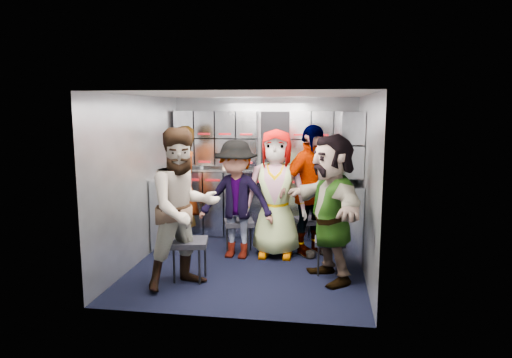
# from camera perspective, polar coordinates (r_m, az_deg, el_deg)

# --- Properties ---
(floor) EXTENTS (3.00, 3.00, 0.00)m
(floor) POSITION_cam_1_polar(r_m,az_deg,el_deg) (5.84, -0.86, -10.56)
(floor) COLOR black
(floor) RESTS_ON ground
(wall_back) EXTENTS (2.80, 0.04, 2.10)m
(wall_back) POSITION_cam_1_polar(r_m,az_deg,el_deg) (7.05, 1.10, 1.59)
(wall_back) COLOR gray
(wall_back) RESTS_ON ground
(wall_left) EXTENTS (0.04, 3.00, 2.10)m
(wall_left) POSITION_cam_1_polar(r_m,az_deg,el_deg) (5.97, -14.26, -0.02)
(wall_left) COLOR gray
(wall_left) RESTS_ON ground
(wall_right) EXTENTS (0.04, 3.00, 2.10)m
(wall_right) POSITION_cam_1_polar(r_m,az_deg,el_deg) (5.53, 13.58, -0.68)
(wall_right) COLOR gray
(wall_right) RESTS_ON ground
(ceiling) EXTENTS (2.80, 3.00, 0.02)m
(ceiling) POSITION_cam_1_polar(r_m,az_deg,el_deg) (5.51, -0.91, 10.49)
(ceiling) COLOR silver
(ceiling) RESTS_ON wall_back
(cart_bank_back) EXTENTS (2.68, 0.38, 0.99)m
(cart_bank_back) POSITION_cam_1_polar(r_m,az_deg,el_deg) (6.94, 0.86, -3.18)
(cart_bank_back) COLOR #A5A9B5
(cart_bank_back) RESTS_ON ground
(cart_bank_left) EXTENTS (0.38, 0.76, 0.99)m
(cart_bank_left) POSITION_cam_1_polar(r_m,az_deg,el_deg) (6.51, -10.47, -4.13)
(cart_bank_left) COLOR #A5A9B5
(cart_bank_left) RESTS_ON ground
(counter) EXTENTS (2.68, 0.42, 0.03)m
(counter) POSITION_cam_1_polar(r_m,az_deg,el_deg) (6.85, 0.87, 1.08)
(counter) COLOR silver
(counter) RESTS_ON cart_bank_back
(locker_bank_back) EXTENTS (2.68, 0.28, 0.82)m
(locker_bank_back) POSITION_cam_1_polar(r_m,az_deg,el_deg) (6.86, 0.95, 5.08)
(locker_bank_back) COLOR #A5A9B5
(locker_bank_back) RESTS_ON wall_back
(locker_bank_right) EXTENTS (0.28, 1.00, 0.82)m
(locker_bank_right) POSITION_cam_1_polar(r_m,az_deg,el_deg) (6.16, 11.78, 4.46)
(locker_bank_right) COLOR #A5A9B5
(locker_bank_right) RESTS_ON wall_right
(right_cabinet) EXTENTS (0.28, 1.20, 1.00)m
(right_cabinet) POSITION_cam_1_polar(r_m,az_deg,el_deg) (6.22, 11.54, -4.74)
(right_cabinet) COLOR #A5A9B5
(right_cabinet) RESTS_ON ground
(coffee_niche) EXTENTS (0.46, 0.16, 0.84)m
(coffee_niche) POSITION_cam_1_polar(r_m,az_deg,el_deg) (6.90, 2.50, 4.93)
(coffee_niche) COLOR black
(coffee_niche) RESTS_ON wall_back
(red_latch_strip) EXTENTS (2.60, 0.02, 0.03)m
(red_latch_strip) POSITION_cam_1_polar(r_m,az_deg,el_deg) (6.67, 0.64, -0.30)
(red_latch_strip) COLOR #AE1117
(red_latch_strip) RESTS_ON cart_bank_back
(jump_seat_near_left) EXTENTS (0.46, 0.44, 0.47)m
(jump_seat_near_left) POSITION_cam_1_polar(r_m,az_deg,el_deg) (5.26, -8.31, -8.12)
(jump_seat_near_left) COLOR black
(jump_seat_near_left) RESTS_ON ground
(jump_seat_mid_left) EXTENTS (0.46, 0.45, 0.45)m
(jump_seat_mid_left) POSITION_cam_1_polar(r_m,az_deg,el_deg) (6.17, -2.15, -5.67)
(jump_seat_mid_left) COLOR black
(jump_seat_mid_left) RESTS_ON ground
(jump_seat_center) EXTENTS (0.43, 0.42, 0.42)m
(jump_seat_center) POSITION_cam_1_polar(r_m,az_deg,el_deg) (6.24, 2.64, -5.77)
(jump_seat_center) COLOR black
(jump_seat_center) RESTS_ON ground
(jump_seat_mid_right) EXTENTS (0.50, 0.49, 0.45)m
(jump_seat_mid_right) POSITION_cam_1_polar(r_m,az_deg,el_deg) (6.33, 6.76, -5.34)
(jump_seat_mid_right) COLOR black
(jump_seat_mid_right) RESTS_ON ground
(jump_seat_near_right) EXTENTS (0.36, 0.34, 0.42)m
(jump_seat_near_right) POSITION_cam_1_polar(r_m,az_deg,el_deg) (5.48, 9.23, -7.92)
(jump_seat_near_right) COLOR black
(jump_seat_near_right) RESTS_ON ground
(attendant_standing) EXTENTS (0.69, 0.74, 1.70)m
(attendant_standing) POSITION_cam_1_polar(r_m,az_deg,el_deg) (6.46, -9.11, -0.99)
(attendant_standing) COLOR black
(attendant_standing) RESTS_ON ground
(attendant_arc_a) EXTENTS (1.07, 1.06, 1.74)m
(attendant_arc_a) POSITION_cam_1_polar(r_m,az_deg,el_deg) (4.98, -9.03, -3.69)
(attendant_arc_a) COLOR black
(attendant_arc_a) RESTS_ON ground
(attendant_arc_b) EXTENTS (1.05, 0.68, 1.54)m
(attendant_arc_b) POSITION_cam_1_polar(r_m,az_deg,el_deg) (5.91, -2.50, -2.58)
(attendant_arc_b) COLOR black
(attendant_arc_b) RESTS_ON ground
(attendant_arc_c) EXTENTS (0.83, 0.54, 1.68)m
(attendant_arc_c) POSITION_cam_1_polar(r_m,az_deg,el_deg) (5.96, 2.50, -1.82)
(attendant_arc_c) COLOR black
(attendant_arc_c) RESTS_ON ground
(attendant_arc_d) EXTENTS (1.02, 1.01, 1.73)m
(attendant_arc_d) POSITION_cam_1_polar(r_m,az_deg,el_deg) (6.05, 6.79, -1.43)
(attendant_arc_d) COLOR black
(attendant_arc_d) RESTS_ON ground
(attendant_arc_e) EXTENTS (1.12, 1.61, 1.67)m
(attendant_arc_e) POSITION_cam_1_polar(r_m,az_deg,el_deg) (5.19, 9.38, -3.59)
(attendant_arc_e) COLOR black
(attendant_arc_e) RESTS_ON ground
(bottle_left) EXTENTS (0.06, 0.06, 0.23)m
(bottle_left) POSITION_cam_1_polar(r_m,az_deg,el_deg) (6.97, -6.83, 2.25)
(bottle_left) COLOR white
(bottle_left) RESTS_ON counter
(bottle_mid) EXTENTS (0.07, 0.07, 0.23)m
(bottle_mid) POSITION_cam_1_polar(r_m,az_deg,el_deg) (6.88, -3.91, 2.18)
(bottle_mid) COLOR white
(bottle_mid) RESTS_ON counter
(bottle_right) EXTENTS (0.07, 0.07, 0.26)m
(bottle_right) POSITION_cam_1_polar(r_m,az_deg,el_deg) (6.76, 2.39, 2.23)
(bottle_right) COLOR white
(bottle_right) RESTS_ON counter
(cup_left) EXTENTS (0.07, 0.07, 0.10)m
(cup_left) POSITION_cam_1_polar(r_m,az_deg,el_deg) (6.88, -3.91, 1.64)
(cup_left) COLOR tan
(cup_left) RESTS_ON counter
(cup_right) EXTENTS (0.08, 0.08, 0.09)m
(cup_right) POSITION_cam_1_polar(r_m,az_deg,el_deg) (6.73, 5.18, 1.44)
(cup_right) COLOR tan
(cup_right) RESTS_ON counter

